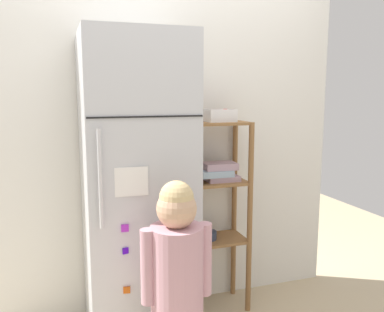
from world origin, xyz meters
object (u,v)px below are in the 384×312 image
pantry_shelf_unit (217,196)px  fruit_bin (221,116)px  child_standing (177,268)px  refrigerator (136,193)px

pantry_shelf_unit → fruit_bin: 0.54m
child_standing → fruit_bin: 1.10m
refrigerator → fruit_bin: size_ratio=9.75×
child_standing → fruit_bin: bearing=53.7°
refrigerator → fruit_bin: refrigerator is taller
fruit_bin → child_standing: bearing=-126.3°
refrigerator → pantry_shelf_unit: bearing=17.2°
refrigerator → fruit_bin: bearing=14.9°
refrigerator → pantry_shelf_unit: refrigerator is taller
child_standing → pantry_shelf_unit: size_ratio=0.84×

